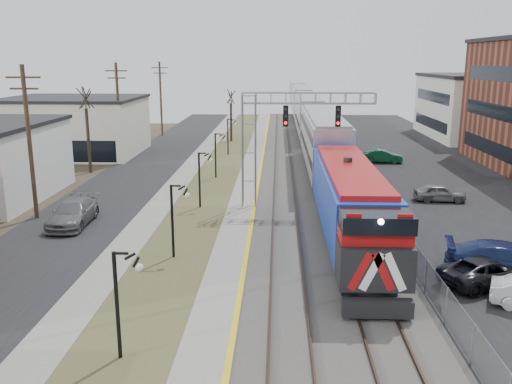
{
  "coord_description": "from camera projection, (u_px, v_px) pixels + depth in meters",
  "views": [
    {
      "loc": [
        1.49,
        -8.97,
        10.29
      ],
      "look_at": [
        0.22,
        22.34,
        2.6
      ],
      "focal_mm": 38.0,
      "sensor_mm": 36.0,
      "label": 1
    }
  ],
  "objects": [
    {
      "name": "platform",
      "position": [
        248.0,
        185.0,
        45.19
      ],
      "size": [
        2.0,
        120.0,
        0.24
      ],
      "primitive_type": "cube",
      "color": "gray",
      "rests_on": "ground"
    },
    {
      "name": "signal_gantry",
      "position": [
        274.0,
        130.0,
        37.0
      ],
      "size": [
        9.0,
        1.07,
        8.15
      ],
      "color": "gray",
      "rests_on": "ground"
    },
    {
      "name": "utility_poles",
      "position": [
        30.0,
        144.0,
        34.86
      ],
      "size": [
        0.28,
        80.28,
        10.0
      ],
      "color": "#4C3823",
      "rests_on": "ground"
    },
    {
      "name": "ballast_bed",
      "position": [
        308.0,
        185.0,
        45.0
      ],
      "size": [
        8.0,
        120.0,
        0.2
      ],
      "primitive_type": "cube",
      "color": "#595651",
      "rests_on": "ground"
    },
    {
      "name": "car_lot_f",
      "position": [
        382.0,
        157.0,
        55.13
      ],
      "size": [
        4.12,
        1.81,
        1.32
      ],
      "primitive_type": "imported",
      "rotation": [
        0.0,
        0.0,
        1.46
      ],
      "color": "#0D4327",
      "rests_on": "ground"
    },
    {
      "name": "track_near",
      "position": [
        284.0,
        183.0,
        45.04
      ],
      "size": [
        1.58,
        120.0,
        0.15
      ],
      "color": "#2D2119",
      "rests_on": "ballast_bed"
    },
    {
      "name": "lampposts",
      "position": [
        173.0,
        220.0,
        28.64
      ],
      "size": [
        0.14,
        62.14,
        4.0
      ],
      "color": "black",
      "rests_on": "ground"
    },
    {
      "name": "fence",
      "position": [
        359.0,
        178.0,
        44.67
      ],
      "size": [
        0.04,
        120.0,
        1.6
      ],
      "primitive_type": "cube",
      "color": "gray",
      "rests_on": "ground"
    },
    {
      "name": "car_lot_c",
      "position": [
        487.0,
        272.0,
        25.23
      ],
      "size": [
        5.16,
        3.9,
        1.3
      ],
      "primitive_type": "imported",
      "rotation": [
        0.0,
        0.0,
        2.0
      ],
      "color": "black",
      "rests_on": "ground"
    },
    {
      "name": "car_street_b",
      "position": [
        73.0,
        214.0,
        34.33
      ],
      "size": [
        2.36,
        5.45,
        1.56
      ],
      "primitive_type": "imported",
      "rotation": [
        0.0,
        0.0,
        0.03
      ],
      "color": "slate",
      "rests_on": "ground"
    },
    {
      "name": "grass_median",
      "position": [
        212.0,
        185.0,
        45.33
      ],
      "size": [
        4.0,
        120.0,
        0.06
      ],
      "primitive_type": "cube",
      "color": "#4C4F2A",
      "rests_on": "ground"
    },
    {
      "name": "platform_edge",
      "position": [
        258.0,
        183.0,
        45.13
      ],
      "size": [
        0.24,
        120.0,
        0.01
      ],
      "primitive_type": "cube",
      "color": "gold",
      "rests_on": "platform"
    },
    {
      "name": "street_west",
      "position": [
        123.0,
        185.0,
        45.63
      ],
      "size": [
        7.0,
        120.0,
        0.04
      ],
      "primitive_type": "cube",
      "color": "black",
      "rests_on": "ground"
    },
    {
      "name": "sidewalk",
      "position": [
        176.0,
        185.0,
        45.45
      ],
      "size": [
        2.0,
        120.0,
        0.08
      ],
      "primitive_type": "cube",
      "color": "gray",
      "rests_on": "ground"
    },
    {
      "name": "car_lot_e",
      "position": [
        440.0,
        193.0,
        40.11
      ],
      "size": [
        3.82,
        1.71,
        1.28
      ],
      "primitive_type": "imported",
      "rotation": [
        0.0,
        0.0,
        1.52
      ],
      "color": "slate",
      "rests_on": "ground"
    },
    {
      "name": "train",
      "position": [
        307.0,
        114.0,
        75.16
      ],
      "size": [
        3.0,
        108.65,
        5.33
      ],
      "color": "#1536AC",
      "rests_on": "ground"
    },
    {
      "name": "track_far",
      "position": [
        326.0,
        184.0,
        44.9
      ],
      "size": [
        1.58,
        120.0,
        0.15
      ],
      "color": "#2D2119",
      "rests_on": "ballast_bed"
    },
    {
      "name": "bare_trees",
      "position": [
        121.0,
        146.0,
        48.83
      ],
      "size": [
        12.3,
        42.3,
        5.95
      ],
      "color": "#382D23",
      "rests_on": "ground"
    },
    {
      "name": "car_lot_d",
      "position": [
        507.0,
        261.0,
        26.13
      ],
      "size": [
        6.06,
        3.5,
        1.65
      ],
      "primitive_type": "imported",
      "rotation": [
        0.0,
        0.0,
        1.35
      ],
      "color": "navy",
      "rests_on": "ground"
    },
    {
      "name": "parking_lot",
      "position": [
        454.0,
        188.0,
        44.54
      ],
      "size": [
        16.0,
        120.0,
        0.04
      ],
      "primitive_type": "cube",
      "color": "black",
      "rests_on": "ground"
    }
  ]
}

